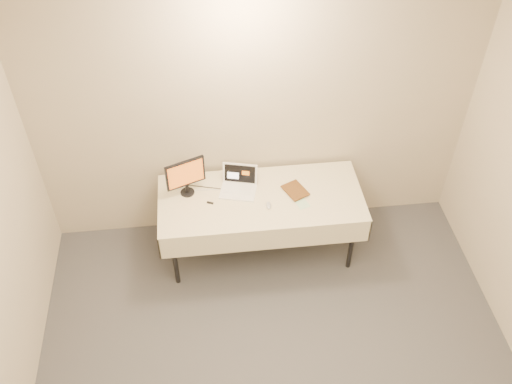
{
  "coord_description": "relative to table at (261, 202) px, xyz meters",
  "views": [
    {
      "loc": [
        -0.46,
        -1.61,
        4.36
      ],
      "look_at": [
        -0.05,
        1.99,
        0.86
      ],
      "focal_mm": 40.0,
      "sensor_mm": 36.0,
      "label": 1
    }
  ],
  "objects": [
    {
      "name": "alarm_clock",
      "position": [
        -0.09,
        0.26,
        0.09
      ],
      "size": [
        0.14,
        0.07,
        0.06
      ],
      "rotation": [
        0.0,
        0.0,
        0.11
      ],
      "color": "black",
      "rests_on": "table"
    },
    {
      "name": "paper_form",
      "position": [
        0.34,
        -0.06,
        0.06
      ],
      "size": [
        0.18,
        0.28,
        0.0
      ],
      "primitive_type": "cube",
      "rotation": [
        0.0,
        0.0,
        0.32
      ],
      "color": "#B6E5B9",
      "rests_on": "table"
    },
    {
      "name": "table",
      "position": [
        0.0,
        0.0,
        0.0
      ],
      "size": [
        1.86,
        0.81,
        0.74
      ],
      "color": "black",
      "rests_on": "ground"
    },
    {
      "name": "back_wall",
      "position": [
        0.0,
        0.45,
        0.67
      ],
      "size": [
        4.0,
        0.1,
        2.7
      ],
      "primitive_type": "cube",
      "color": "#C3B49D",
      "rests_on": "ground"
    },
    {
      "name": "clicker",
      "position": [
        0.05,
        -0.12,
        0.07
      ],
      "size": [
        0.05,
        0.09,
        0.02
      ],
      "primitive_type": "ellipsoid",
      "rotation": [
        0.0,
        0.0,
        -0.02
      ],
      "color": "#B6B6B8",
      "rests_on": "table"
    },
    {
      "name": "laptop",
      "position": [
        -0.19,
        0.14,
        0.12
      ],
      "size": [
        0.38,
        0.33,
        0.22
      ],
      "rotation": [
        0.0,
        0.0,
        -0.25
      ],
      "color": "white",
      "rests_on": "table"
    },
    {
      "name": "book",
      "position": [
        0.24,
        0.0,
        0.18
      ],
      "size": [
        0.17,
        0.09,
        0.23
      ],
      "primitive_type": "imported",
      "rotation": [
        0.0,
        0.0,
        0.43
      ],
      "color": "brown",
      "rests_on": "table"
    },
    {
      "name": "monitor",
      "position": [
        -0.66,
        0.14,
        0.28
      ],
      "size": [
        0.35,
        0.17,
        0.38
      ],
      "rotation": [
        0.0,
        0.0,
        0.37
      ],
      "color": "black",
      "rests_on": "table"
    },
    {
      "name": "usb_dongle",
      "position": [
        -0.46,
        -0.02,
        0.07
      ],
      "size": [
        0.06,
        0.04,
        0.01
      ],
      "primitive_type": "cube",
      "rotation": [
        0.0,
        0.0,
        -0.41
      ],
      "color": "black",
      "rests_on": "table"
    }
  ]
}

